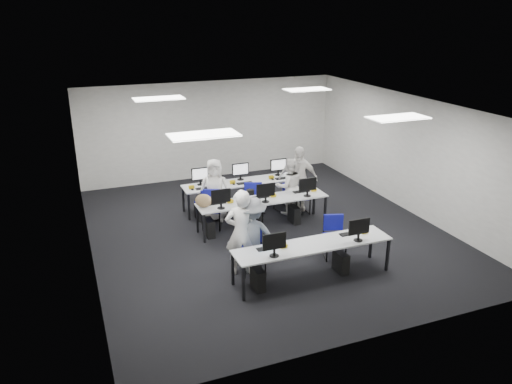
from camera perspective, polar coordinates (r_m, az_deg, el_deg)
name	(u,v)px	position (r m, az deg, el deg)	size (l,w,h in m)	color
room	(266,171)	(11.51, 1.16, 2.39)	(9.00, 9.02, 3.00)	black
ceiling_panels	(267,107)	(11.15, 1.22, 9.68)	(5.20, 4.60, 0.02)	white
desk_front	(313,246)	(9.80, 6.53, -6.19)	(3.20, 0.70, 0.73)	#ACAEB0
desk_mid	(263,201)	(11.96, 0.77, -1.08)	(3.20, 0.70, 0.73)	#ACAEB0
desk_back	(243,184)	(13.19, -1.52, 0.97)	(3.20, 0.70, 0.73)	#ACAEB0
equipment_front	(304,263)	(9.85, 5.51, -8.11)	(2.51, 0.41, 1.19)	blue
equipment_mid	(256,215)	(12.00, -0.05, -2.66)	(2.91, 0.41, 1.19)	white
equipment_back	(249,194)	(13.37, -0.76, -0.21)	(2.91, 0.41, 1.19)	white
chair_0	(253,258)	(10.13, -0.35, -7.61)	(0.53, 0.57, 0.93)	navy
chair_1	(334,244)	(10.84, 8.92, -5.94)	(0.56, 0.59, 0.90)	navy
chair_2	(212,216)	(12.17, -5.08, -2.76)	(0.59, 0.61, 0.91)	navy
chair_3	(254,210)	(12.47, -0.28, -2.04)	(0.60, 0.63, 0.95)	navy
chair_4	(300,203)	(13.05, 5.05, -1.25)	(0.44, 0.47, 0.84)	navy
chair_5	(206,210)	(12.61, -5.76, -2.02)	(0.50, 0.53, 0.87)	navy
chair_6	(254,204)	(12.92, -0.18, -1.40)	(0.53, 0.55, 0.83)	navy
chair_7	(285,201)	(13.17, 3.29, -1.01)	(0.50, 0.53, 0.84)	navy
handbag	(204,201)	(11.49, -6.02, -0.99)	(0.39, 0.25, 0.32)	olive
student_0	(242,233)	(9.81, -1.65, -4.66)	(0.65, 0.43, 1.79)	white
student_1	(289,186)	(12.81, 3.80, 0.65)	(0.72, 0.56, 1.48)	white
student_2	(215,190)	(12.43, -4.75, 0.23)	(0.77, 0.50, 1.58)	white
student_3	(298,178)	(13.07, 4.82, 1.56)	(1.01, 0.42, 1.72)	white
photographer	(252,235)	(9.95, -0.47, -4.93)	(1.02, 0.59, 1.58)	slate
dslr_camera	(250,192)	(9.79, -0.66, -0.01)	(0.14, 0.18, 0.10)	black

